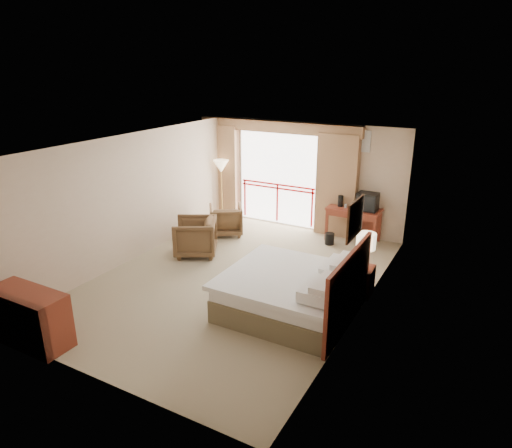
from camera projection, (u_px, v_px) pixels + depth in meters
The scene contains 29 objects.
floor at pixel (236, 279), 9.04m from camera, with size 7.00×7.00×0.00m, color gray.
ceiling at pixel (234, 143), 8.14m from camera, with size 7.00×7.00×0.00m, color white.
wall_back at pixel (307, 176), 11.49m from camera, with size 5.00×5.00×0.00m, color #C9AF95.
wall_front at pixel (90, 292), 5.70m from camera, with size 5.00×5.00×0.00m, color #C9AF95.
wall_left at pixel (135, 197), 9.73m from camera, with size 7.00×7.00×0.00m, color #C9AF95.
wall_right at pixel (365, 238), 7.46m from camera, with size 7.00×7.00×0.00m, color #C9AF95.
balcony_door at pixel (278, 179), 11.88m from camera, with size 2.40×2.40×0.00m, color white.
balcony_railing at pixel (277, 193), 12.00m from camera, with size 2.09×0.03×1.02m.
curtain_left at pixel (222, 171), 12.51m from camera, with size 1.00×0.26×2.50m, color #8A6548.
curtain_right at pixel (337, 186), 11.01m from camera, with size 1.00×0.26×2.50m, color #8A6548.
valance at pixel (277, 127), 11.35m from camera, with size 4.40×0.22×0.28m, color #8A6548.
hvac_vent at pixel (360, 141), 10.54m from camera, with size 0.50×0.04×0.50m, color silver.
bed at pixel (293, 292), 7.75m from camera, with size 2.13×2.06×0.97m.
headboard at pixel (349, 290), 7.22m from camera, with size 0.06×2.10×1.30m, color maroon.
framed_art at pixel (355, 219), 6.81m from camera, with size 0.04×0.72×0.60m.
nightstand at pixel (362, 281), 8.37m from camera, with size 0.38×0.45×0.54m, color maroon.
table_lamp at pixel (366, 242), 8.16m from camera, with size 0.35×0.35×0.62m.
phone at pixel (358, 268), 8.17m from camera, with size 0.20×0.16×0.09m, color black.
desk at pixel (354, 215), 10.85m from camera, with size 1.25×0.60×0.82m.
tv at pixel (368, 202), 10.53m from camera, with size 0.46×0.37×0.42m.
coffee_maker at pixel (340, 201), 10.86m from camera, with size 0.12×0.12×0.27m, color black.
cup at pixel (346, 206), 10.78m from camera, with size 0.06×0.06×0.09m, color white.
wastebasket at pixel (329, 239), 10.75m from camera, with size 0.22×0.22×0.27m, color black.
armchair_far at pixel (226, 234), 11.44m from camera, with size 0.79×0.81×0.74m, color #4C341F.
armchair_near at pixel (196, 254), 10.23m from camera, with size 0.88×0.91×0.83m, color #4C341F.
side_table at pixel (204, 224), 11.15m from camera, with size 0.45×0.45×0.49m.
book at pixel (204, 218), 11.10m from camera, with size 0.17×0.23×0.02m, color white.
floor_lamp at pixel (221, 169), 12.12m from camera, with size 0.41×0.41×1.62m.
dresser at pixel (29, 318), 6.85m from camera, with size 1.30×0.55×0.86m.
Camera 1 is at (4.27, -6.97, 4.05)m, focal length 32.00 mm.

